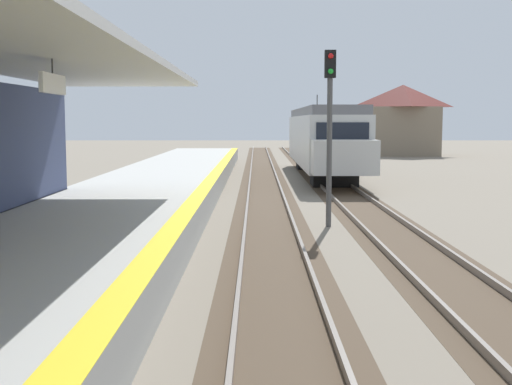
# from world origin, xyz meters

# --- Properties ---
(station_platform) EXTENTS (5.00, 80.00, 0.91)m
(station_platform) POSITION_xyz_m (-2.50, 16.00, 0.45)
(station_platform) COLOR #A8A8A3
(station_platform) RESTS_ON ground
(track_pair_nearest_platform) EXTENTS (2.34, 120.00, 0.16)m
(track_pair_nearest_platform) POSITION_xyz_m (1.90, 20.00, 0.05)
(track_pair_nearest_platform) COLOR #4C3D2D
(track_pair_nearest_platform) RESTS_ON ground
(track_pair_middle) EXTENTS (2.34, 120.00, 0.16)m
(track_pair_middle) POSITION_xyz_m (5.30, 20.00, 0.05)
(track_pair_middle) COLOR #4C3D2D
(track_pair_middle) RESTS_ON ground
(approaching_train) EXTENTS (2.93, 19.60, 4.76)m
(approaching_train) POSITION_xyz_m (5.30, 38.61, 2.18)
(approaching_train) COLOR silver
(approaching_train) RESTS_ON ground
(rail_signal_post) EXTENTS (0.32, 0.34, 5.20)m
(rail_signal_post) POSITION_xyz_m (3.67, 20.19, 3.19)
(rail_signal_post) COLOR #4C4C4C
(rail_signal_post) RESTS_ON ground
(distant_trackside_house) EXTENTS (6.60, 5.28, 6.40)m
(distant_trackside_house) POSITION_xyz_m (14.83, 62.11, 3.34)
(distant_trackside_house) COLOR #7F705B
(distant_trackside_house) RESTS_ON ground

